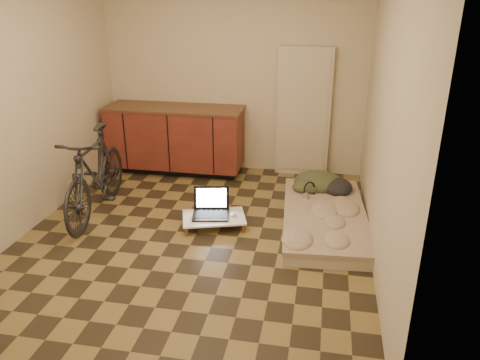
% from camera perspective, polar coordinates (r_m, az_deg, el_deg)
% --- Properties ---
extents(room_shell, '(3.50, 4.00, 2.60)m').
position_cam_1_polar(room_shell, '(4.45, -5.88, 8.37)').
color(room_shell, olive).
rests_on(room_shell, ground).
extents(cabinets, '(1.84, 0.62, 0.91)m').
position_cam_1_polar(cabinets, '(6.46, -7.84, 4.99)').
color(cabinets, black).
rests_on(cabinets, ground).
extents(appliance_panel, '(0.70, 0.10, 1.70)m').
position_cam_1_polar(appliance_panel, '(6.27, 7.75, 8.13)').
color(appliance_panel, beige).
rests_on(appliance_panel, ground).
extents(bicycle, '(0.63, 1.70, 1.07)m').
position_cam_1_polar(bicycle, '(5.33, -17.31, 1.23)').
color(bicycle, black).
rests_on(bicycle, ground).
extents(futon, '(1.00, 1.86, 0.16)m').
position_cam_1_polar(futon, '(5.13, 10.25, -4.54)').
color(futon, beige).
rests_on(futon, ground).
extents(clothing_pile, '(0.66, 0.56, 0.25)m').
position_cam_1_polar(clothing_pile, '(5.66, 10.16, 0.32)').
color(clothing_pile, '#384025').
rests_on(clothing_pile, futon).
extents(headphones, '(0.30, 0.30, 0.15)m').
position_cam_1_polar(headphones, '(5.41, 8.48, -1.17)').
color(headphones, black).
rests_on(headphones, futon).
extents(lap_desk, '(0.76, 0.60, 0.11)m').
position_cam_1_polar(lap_desk, '(5.02, -3.21, -4.60)').
color(lap_desk, brown).
rests_on(lap_desk, ground).
extents(laptop, '(0.44, 0.41, 0.26)m').
position_cam_1_polar(laptop, '(5.04, -3.55, -3.61)').
color(laptop, black).
rests_on(laptop, lap_desk).
extents(mouse, '(0.08, 0.10, 0.03)m').
position_cam_1_polar(mouse, '(5.01, -0.86, -4.22)').
color(mouse, white).
rests_on(mouse, lap_desk).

